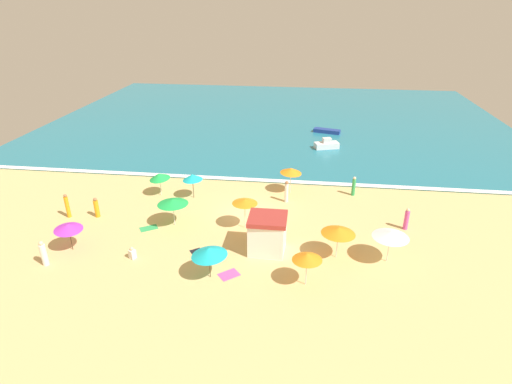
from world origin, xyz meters
TOP-DOWN VIEW (x-y plane):
  - ground_plane at (0.00, 0.00)m, footprint 60.00×60.00m
  - ocean_water at (0.00, 28.00)m, footprint 60.00×44.00m
  - wave_breaker_foam at (0.00, 6.30)m, footprint 57.00×0.70m
  - lifeguard_cabana at (1.85, -5.01)m, footprint 2.46×2.25m
  - beach_umbrella_0 at (2.89, 4.20)m, footprint 2.42×2.41m
  - beach_umbrella_1 at (-0.05, -2.22)m, footprint 2.41×2.40m
  - beach_umbrella_2 at (-5.26, -2.47)m, footprint 3.14×3.15m
  - beach_umbrella_3 at (9.51, -5.24)m, footprint 2.94×2.94m
  - beach_umbrella_4 at (-1.24, -8.24)m, footprint 2.37×2.34m
  - beach_umbrella_5 at (6.34, -5.18)m, footprint 3.07×3.07m
  - beach_umbrella_6 at (-5.08, 2.20)m, footprint 1.77×1.75m
  - beach_umbrella_7 at (-7.96, 2.36)m, footprint 2.47×2.46m
  - beach_umbrella_8 at (-10.98, -6.51)m, footprint 2.49×2.48m
  - beach_umbrella_9 at (4.44, -8.26)m, footprint 2.46×2.46m
  - beachgoer_0 at (-11.73, -8.34)m, footprint 0.53×0.53m
  - beachgoer_1 at (8.20, 4.34)m, footprint 0.38×0.38m
  - beachgoer_2 at (2.66, 2.38)m, footprint 0.31×0.31m
  - beachgoer_3 at (-13.61, -2.31)m, footprint 0.34×0.34m
  - beachgoer_4 at (-11.47, -2.00)m, footprint 0.42×0.42m
  - beachgoer_5 at (11.46, -0.93)m, footprint 0.42×0.42m
  - beachgoer_6 at (-6.62, -6.98)m, footprint 0.50×0.50m
  - beach_towel_0 at (-0.17, -7.92)m, footprint 1.47×1.43m
  - beach_towel_1 at (-6.99, -3.20)m, footprint 1.46×1.32m
  - beach_towel_2 at (-2.47, -6.13)m, footprint 1.59×1.79m
  - small_boat_0 at (6.28, 15.96)m, footprint 2.83×1.87m
  - small_boat_1 at (6.48, 21.79)m, footprint 3.34×1.74m

SIDE VIEW (x-z plane):
  - ground_plane at x=0.00m, z-range 0.00..0.00m
  - beach_towel_0 at x=-0.17m, z-range 0.00..0.01m
  - beach_towel_1 at x=-6.99m, z-range 0.00..0.01m
  - beach_towel_2 at x=-2.47m, z-range 0.00..0.01m
  - ocean_water at x=0.00m, z-range 0.00..0.10m
  - wave_breaker_foam at x=0.00m, z-range 0.10..0.11m
  - small_boat_1 at x=6.48m, z-range 0.10..0.55m
  - beachgoer_6 at x=-6.62m, z-range -0.05..0.79m
  - small_boat_0 at x=6.28m, z-range -0.08..1.09m
  - beachgoer_4 at x=-11.47m, z-range -0.05..1.55m
  - beachgoer_5 at x=11.46m, z-range -0.05..1.62m
  - beachgoer_0 at x=-11.73m, z-range -0.05..1.66m
  - beachgoer_1 at x=8.20m, z-range -0.03..1.66m
  - beachgoer_2 at x=2.66m, z-range -0.01..1.84m
  - beachgoer_3 at x=-13.61m, z-range -0.03..1.88m
  - lifeguard_cabana at x=1.85m, z-range 0.02..2.58m
  - beach_umbrella_7 at x=-7.96m, z-range 0.68..2.74m
  - beach_umbrella_8 at x=-10.98m, z-range 0.73..2.72m
  - beach_umbrella_4 at x=-1.24m, z-range 0.73..2.82m
  - beach_umbrella_6 at x=-5.08m, z-range 0.78..2.92m
  - beach_umbrella_2 at x=-5.26m, z-range 0.84..2.96m
  - beach_umbrella_9 at x=4.44m, z-range 0.85..3.03m
  - beach_umbrella_5 at x=6.34m, z-range 0.86..3.07m
  - beach_umbrella_3 at x=9.51m, z-range 0.89..3.05m
  - beach_umbrella_0 at x=2.89m, z-range 0.88..3.19m
  - beach_umbrella_1 at x=-0.05m, z-range 0.98..3.29m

